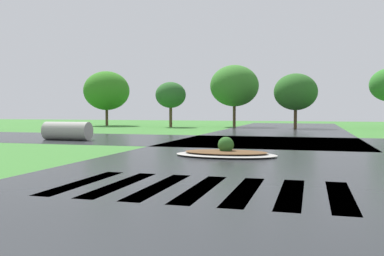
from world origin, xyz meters
TOP-DOWN VIEW (x-y plane):
  - asphalt_roadway at (0.00, 10.00)m, footprint 9.56×80.00m
  - asphalt_cross_road at (0.00, 18.97)m, footprint 90.00×8.60m
  - crosswalk_stripes at (-0.00, 5.73)m, footprint 5.85×3.18m
  - median_island at (-0.70, 11.81)m, footprint 3.56×2.04m
  - drainage_pipe_stack at (-10.43, 17.25)m, footprint 2.58×0.99m
  - background_treeline at (-3.25, 36.55)m, footprint 37.57×6.26m

SIDE VIEW (x-z plane):
  - asphalt_roadway at x=0.00m, z-range 0.00..0.01m
  - asphalt_cross_road at x=0.00m, z-range 0.00..0.01m
  - crosswalk_stripes at x=0.00m, z-range 0.00..0.01m
  - median_island at x=-0.70m, z-range -0.21..0.47m
  - drainage_pipe_stack at x=-10.43m, z-range 0.00..0.98m
  - background_treeline at x=-3.25m, z-range 0.75..6.65m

